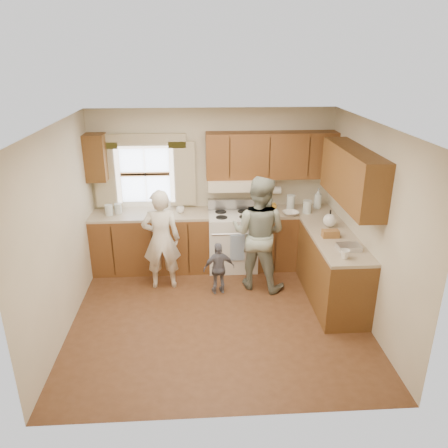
{
  "coord_description": "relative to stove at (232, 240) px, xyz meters",
  "views": [
    {
      "loc": [
        -0.23,
        -4.96,
        3.27
      ],
      "look_at": [
        0.1,
        0.4,
        1.15
      ],
      "focal_mm": 35.0,
      "sensor_mm": 36.0,
      "label": 1
    }
  ],
  "objects": [
    {
      "name": "room",
      "position": [
        -0.3,
        -1.44,
        0.78
      ],
      "size": [
        3.8,
        3.8,
        3.8
      ],
      "color": "#4D2C18",
      "rests_on": "ground"
    },
    {
      "name": "woman_left",
      "position": [
        -1.08,
        -0.59,
        0.29
      ],
      "size": [
        0.56,
        0.38,
        1.5
      ],
      "primitive_type": "imported",
      "rotation": [
        0.0,
        0.0,
        3.19
      ],
      "color": "silver",
      "rests_on": "ground"
    },
    {
      "name": "child",
      "position": [
        -0.26,
        -0.84,
        -0.08
      ],
      "size": [
        0.48,
        0.27,
        0.78
      ],
      "primitive_type": "imported",
      "rotation": [
        0.0,
        0.0,
        3.31
      ],
      "color": "slate",
      "rests_on": "ground"
    },
    {
      "name": "kitchen_fixtures",
      "position": [
        0.31,
        -0.36,
        0.37
      ],
      "size": [
        3.8,
        2.25,
        2.15
      ],
      "color": "#49270F",
      "rests_on": "ground"
    },
    {
      "name": "woman_right",
      "position": [
        0.32,
        -0.66,
        0.38
      ],
      "size": [
        1.02,
        0.94,
        1.69
      ],
      "primitive_type": "imported",
      "rotation": [
        0.0,
        0.0,
        2.68
      ],
      "color": "#274133",
      "rests_on": "ground"
    },
    {
      "name": "stove",
      "position": [
        0.0,
        0.0,
        0.0
      ],
      "size": [
        0.76,
        0.67,
        1.07
      ],
      "color": "silver",
      "rests_on": "ground"
    }
  ]
}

